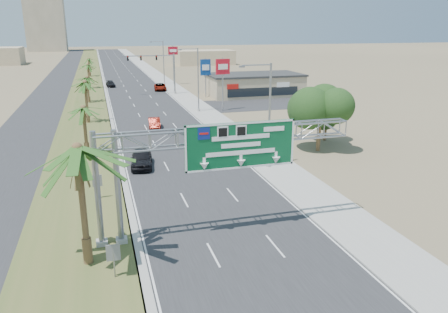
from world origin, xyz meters
TOP-DOWN VIEW (x-y plane):
  - road at (0.00, 110.00)m, footprint 12.00×300.00m
  - sidewalk_right at (8.50, 110.00)m, footprint 4.00×300.00m
  - median_grass at (-10.00, 110.00)m, footprint 7.00×300.00m
  - opposing_road at (-17.00, 110.00)m, footprint 8.00×300.00m
  - sign_gantry at (-1.06, 9.93)m, footprint 16.75×1.24m
  - palm_near at (-9.20, 8.00)m, footprint 5.70×5.70m
  - palm_row_b at (-9.50, 32.00)m, footprint 3.99×3.99m
  - palm_row_c at (-9.50, 48.00)m, footprint 3.99×3.99m
  - palm_row_d at (-9.50, 66.00)m, footprint 3.99×3.99m
  - palm_row_e at (-9.50, 85.00)m, footprint 3.99×3.99m
  - palm_row_f at (-9.50, 110.00)m, footprint 3.99×3.99m
  - streetlight_near at (7.30, 22.00)m, footprint 3.27×0.44m
  - streetlight_mid at (7.30, 52.00)m, footprint 3.27×0.44m
  - streetlight_far at (7.30, 88.00)m, footprint 3.27×0.44m
  - signal_mast at (5.17, 71.97)m, footprint 10.28×0.71m
  - store_building at (22.00, 66.00)m, footprint 18.00×10.00m
  - oak_near at (15.00, 26.00)m, footprint 4.50×4.50m
  - oak_far at (18.00, 30.00)m, footprint 3.50×3.50m
  - median_signback_a at (-7.80, 6.00)m, footprint 0.75×0.08m
  - median_signback_b at (-8.50, 18.00)m, footprint 0.75×0.08m
  - tower_distant at (-32.00, 250.00)m, footprint 20.00×16.00m
  - building_distant_right at (30.00, 140.00)m, footprint 20.00×12.00m
  - car_left_lane at (-4.32, 25.56)m, footprint 2.59×5.18m
  - car_mid_lane at (-0.90, 42.04)m, footprint 1.87×4.40m
  - car_right_lane at (5.09, 78.16)m, footprint 2.95×5.51m
  - car_far at (-4.92, 86.95)m, footprint 2.16×4.53m
  - pole_sign_red_near at (11.50, 51.88)m, footprint 2.41×0.79m
  - pole_sign_blue at (12.20, 66.22)m, footprint 2.02×0.48m
  - pole_sign_red_far at (9.61, 87.01)m, footprint 2.22×0.48m

SIDE VIEW (x-z plane):
  - road at x=0.00m, z-range 0.00..0.02m
  - opposing_road at x=-17.00m, z-range 0.00..0.02m
  - sidewalk_right at x=8.50m, z-range 0.00..0.10m
  - median_grass at x=-10.00m, z-range 0.00..0.12m
  - car_far at x=-4.92m, z-range 0.00..1.27m
  - car_mid_lane at x=-0.90m, z-range 0.00..1.41m
  - car_right_lane at x=5.09m, z-range 0.00..1.47m
  - car_left_lane at x=-4.32m, z-range 0.00..1.69m
  - median_signback_a at x=-7.80m, z-range 0.41..2.49m
  - median_signback_b at x=-8.50m, z-range 0.41..2.49m
  - store_building at x=22.00m, z-range 0.00..4.00m
  - building_distant_right at x=30.00m, z-range 0.00..5.00m
  - oak_far at x=18.00m, z-range 1.02..6.62m
  - palm_row_d at x=-9.50m, z-range 1.69..7.14m
  - oak_near at x=15.00m, z-range 1.13..7.93m
  - streetlight_near at x=7.30m, z-range -0.31..9.69m
  - streetlight_mid at x=7.30m, z-range -0.31..9.69m
  - streetlight_far at x=7.30m, z-range -0.31..9.69m
  - palm_row_f at x=-9.50m, z-range 1.83..7.58m
  - signal_mast at x=5.17m, z-range 0.85..8.85m
  - palm_row_b at x=-9.50m, z-range 1.93..7.87m
  - palm_row_e at x=-9.50m, z-range 2.02..8.16m
  - pole_sign_blue at x=12.20m, z-range 1.73..9.16m
  - palm_row_c at x=-9.50m, z-range 2.29..9.04m
  - sign_gantry at x=-1.06m, z-range 2.31..9.81m
  - pole_sign_red_near at x=11.50m, z-range 2.38..10.86m
  - palm_near at x=-9.20m, z-range 2.76..11.11m
  - pole_sign_red_far at x=9.61m, z-range 2.60..11.51m
  - tower_distant at x=-32.00m, z-range 0.00..35.00m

